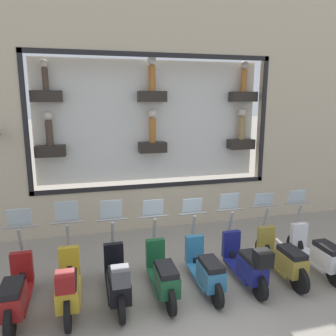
{
  "coord_description": "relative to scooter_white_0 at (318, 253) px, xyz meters",
  "views": [
    {
      "loc": [
        -5.08,
        1.83,
        3.52
      ],
      "look_at": [
        1.64,
        0.1,
        2.07
      ],
      "focal_mm": 35.0,
      "sensor_mm": 36.0,
      "label": 1
    }
  ],
  "objects": [
    {
      "name": "ground_plane",
      "position": [
        -0.19,
        2.72,
        -0.43
      ],
      "size": [
        120.0,
        120.0,
        0.0
      ],
      "primitive_type": "plane",
      "color": "gray"
    },
    {
      "name": "building_facade",
      "position": [
        3.41,
        2.72,
        3.32
      ],
      "size": [
        1.17,
        36.0,
        7.37
      ],
      "color": "beige",
      "rests_on": "ground_plane"
    },
    {
      "name": "scooter_white_0",
      "position": [
        0.0,
        0.0,
        0.0
      ],
      "size": [
        1.8,
        0.61,
        1.55
      ],
      "color": "black",
      "rests_on": "ground_plane"
    },
    {
      "name": "scooter_olive_1",
      "position": [
        0.0,
        0.82,
        0.0
      ],
      "size": [
        1.8,
        0.6,
        1.55
      ],
      "color": "black",
      "rests_on": "ground_plane"
    },
    {
      "name": "scooter_navy_2",
      "position": [
        -0.06,
        1.64,
        0.03
      ],
      "size": [
        1.79,
        0.6,
        1.6
      ],
      "color": "black",
      "rests_on": "ground_plane"
    },
    {
      "name": "scooter_teal_3",
      "position": [
        -0.0,
        2.47,
        -0.02
      ],
      "size": [
        1.79,
        0.6,
        1.55
      ],
      "color": "black",
      "rests_on": "ground_plane"
    },
    {
      "name": "scooter_green_4",
      "position": [
        -0.0,
        3.29,
        -0.01
      ],
      "size": [
        1.79,
        0.6,
        1.59
      ],
      "color": "black",
      "rests_on": "ground_plane"
    },
    {
      "name": "scooter_black_5",
      "position": [
        -0.06,
        4.11,
        0.04
      ],
      "size": [
        1.8,
        0.6,
        1.65
      ],
      "color": "black",
      "rests_on": "ground_plane"
    },
    {
      "name": "scooter_yellow_6",
      "position": [
        -0.05,
        4.93,
        0.06
      ],
      "size": [
        1.81,
        0.61,
        1.69
      ],
      "color": "black",
      "rests_on": "ground_plane"
    },
    {
      "name": "scooter_red_7",
      "position": [
        0.0,
        5.76,
        0.01
      ],
      "size": [
        1.81,
        0.61,
        1.61
      ],
      "color": "black",
      "rests_on": "ground_plane"
    }
  ]
}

